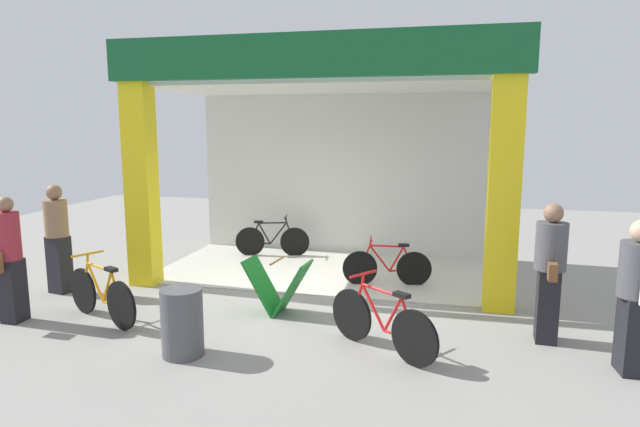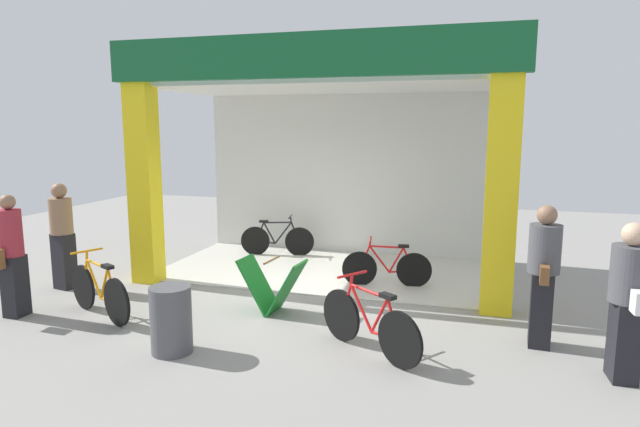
{
  "view_description": "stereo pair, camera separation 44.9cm",
  "coord_description": "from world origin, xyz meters",
  "px_view_note": "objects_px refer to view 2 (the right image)",
  "views": [
    {
      "loc": [
        2.01,
        -7.75,
        2.58
      ],
      "look_at": [
        0.0,
        0.74,
        1.15
      ],
      "focal_mm": 30.63,
      "sensor_mm": 36.0,
      "label": 1
    },
    {
      "loc": [
        2.44,
        -7.63,
        2.58
      ],
      "look_at": [
        0.0,
        0.74,
        1.15
      ],
      "focal_mm": 30.63,
      "sensor_mm": 36.0,
      "label": 2
    }
  ],
  "objects_px": {
    "pedestrian_3": "(12,255)",
    "pedestrian_2": "(62,234)",
    "bicycle_parked_0": "(369,324)",
    "bicycle_inside_0": "(277,240)",
    "pedestrian_0": "(628,299)",
    "pedestrian_1": "(543,274)",
    "bicycle_inside_1": "(387,268)",
    "trash_bin": "(171,320)",
    "bicycle_parked_1": "(99,292)",
    "sandwich_board_sign": "(272,286)"
  },
  "relations": [
    {
      "from": "pedestrian_3",
      "to": "pedestrian_2",
      "type": "bearing_deg",
      "value": 102.45
    },
    {
      "from": "bicycle_parked_0",
      "to": "bicycle_inside_0",
      "type": "bearing_deg",
      "value": 122.94
    },
    {
      "from": "pedestrian_0",
      "to": "pedestrian_1",
      "type": "height_order",
      "value": "pedestrian_1"
    },
    {
      "from": "bicycle_inside_1",
      "to": "pedestrian_3",
      "type": "xyz_separation_m",
      "value": [
        -4.61,
        -2.77,
        0.53
      ]
    },
    {
      "from": "bicycle_inside_1",
      "to": "bicycle_parked_0",
      "type": "relative_size",
      "value": 1.07
    },
    {
      "from": "bicycle_parked_0",
      "to": "pedestrian_3",
      "type": "distance_m",
      "value": 4.87
    },
    {
      "from": "bicycle_inside_1",
      "to": "pedestrian_2",
      "type": "relative_size",
      "value": 0.84
    },
    {
      "from": "trash_bin",
      "to": "pedestrian_3",
      "type": "bearing_deg",
      "value": 170.17
    },
    {
      "from": "bicycle_inside_0",
      "to": "bicycle_inside_1",
      "type": "height_order",
      "value": "bicycle_inside_0"
    },
    {
      "from": "pedestrian_0",
      "to": "pedestrian_1",
      "type": "xyz_separation_m",
      "value": [
        -0.72,
        0.7,
        0.02
      ]
    },
    {
      "from": "bicycle_parked_1",
      "to": "sandwich_board_sign",
      "type": "bearing_deg",
      "value": 20.6
    },
    {
      "from": "bicycle_inside_1",
      "to": "pedestrian_1",
      "type": "bearing_deg",
      "value": -41.24
    },
    {
      "from": "pedestrian_1",
      "to": "trash_bin",
      "type": "xyz_separation_m",
      "value": [
        -4.05,
        -1.38,
        -0.49
      ]
    },
    {
      "from": "bicycle_inside_0",
      "to": "pedestrian_1",
      "type": "bearing_deg",
      "value": -36.24
    },
    {
      "from": "sandwich_board_sign",
      "to": "trash_bin",
      "type": "relative_size",
      "value": 1.2
    },
    {
      "from": "bicycle_parked_0",
      "to": "pedestrian_1",
      "type": "bearing_deg",
      "value": 22.59
    },
    {
      "from": "bicycle_inside_0",
      "to": "bicycle_parked_1",
      "type": "relative_size",
      "value": 0.99
    },
    {
      "from": "bicycle_inside_0",
      "to": "bicycle_parked_1",
      "type": "height_order",
      "value": "bicycle_parked_1"
    },
    {
      "from": "pedestrian_0",
      "to": "trash_bin",
      "type": "distance_m",
      "value": 4.84
    },
    {
      "from": "sandwich_board_sign",
      "to": "bicycle_parked_0",
      "type": "bearing_deg",
      "value": -32.1
    },
    {
      "from": "sandwich_board_sign",
      "to": "pedestrian_3",
      "type": "bearing_deg",
      "value": -161.49
    },
    {
      "from": "bicycle_inside_1",
      "to": "pedestrian_0",
      "type": "relative_size",
      "value": 0.87
    },
    {
      "from": "bicycle_inside_0",
      "to": "bicycle_inside_1",
      "type": "xyz_separation_m",
      "value": [
        2.44,
        -1.48,
        -0.01
      ]
    },
    {
      "from": "bicycle_parked_1",
      "to": "sandwich_board_sign",
      "type": "distance_m",
      "value": 2.32
    },
    {
      "from": "bicycle_inside_0",
      "to": "bicycle_inside_1",
      "type": "bearing_deg",
      "value": -31.32
    },
    {
      "from": "pedestrian_3",
      "to": "pedestrian_1",
      "type": "bearing_deg",
      "value": 7.74
    },
    {
      "from": "bicycle_parked_0",
      "to": "sandwich_board_sign",
      "type": "bearing_deg",
      "value": 147.9
    },
    {
      "from": "bicycle_parked_0",
      "to": "trash_bin",
      "type": "xyz_separation_m",
      "value": [
        -2.17,
        -0.59,
        0.04
      ]
    },
    {
      "from": "pedestrian_1",
      "to": "pedestrian_3",
      "type": "height_order",
      "value": "pedestrian_1"
    },
    {
      "from": "bicycle_parked_0",
      "to": "trash_bin",
      "type": "relative_size",
      "value": 1.7
    },
    {
      "from": "bicycle_inside_1",
      "to": "trash_bin",
      "type": "height_order",
      "value": "bicycle_inside_1"
    },
    {
      "from": "pedestrian_1",
      "to": "pedestrian_2",
      "type": "relative_size",
      "value": 1.0
    },
    {
      "from": "bicycle_inside_0",
      "to": "bicycle_parked_1",
      "type": "distance_m",
      "value": 4.1
    },
    {
      "from": "bicycle_inside_0",
      "to": "pedestrian_1",
      "type": "relative_size",
      "value": 0.86
    },
    {
      "from": "bicycle_parked_0",
      "to": "pedestrian_1",
      "type": "relative_size",
      "value": 0.79
    },
    {
      "from": "pedestrian_0",
      "to": "pedestrian_3",
      "type": "distance_m",
      "value": 7.45
    },
    {
      "from": "bicycle_inside_0",
      "to": "pedestrian_2",
      "type": "distance_m",
      "value": 3.92
    },
    {
      "from": "bicycle_inside_0",
      "to": "trash_bin",
      "type": "bearing_deg",
      "value": -83.97
    },
    {
      "from": "bicycle_inside_1",
      "to": "sandwich_board_sign",
      "type": "xyz_separation_m",
      "value": [
        -1.32,
        -1.66,
        0.07
      ]
    },
    {
      "from": "sandwich_board_sign",
      "to": "bicycle_parked_1",
      "type": "bearing_deg",
      "value": -159.4
    },
    {
      "from": "pedestrian_0",
      "to": "pedestrian_3",
      "type": "height_order",
      "value": "pedestrian_3"
    },
    {
      "from": "pedestrian_1",
      "to": "sandwich_board_sign",
      "type": "bearing_deg",
      "value": 176.85
    },
    {
      "from": "bicycle_parked_0",
      "to": "pedestrian_2",
      "type": "xyz_separation_m",
      "value": [
        -5.12,
        1.12,
        0.52
      ]
    },
    {
      "from": "bicycle_inside_1",
      "to": "bicycle_inside_0",
      "type": "bearing_deg",
      "value": 148.68
    },
    {
      "from": "bicycle_parked_0",
      "to": "pedestrian_3",
      "type": "relative_size",
      "value": 0.79
    },
    {
      "from": "bicycle_inside_1",
      "to": "sandwich_board_sign",
      "type": "distance_m",
      "value": 2.12
    },
    {
      "from": "pedestrian_2",
      "to": "pedestrian_1",
      "type": "bearing_deg",
      "value": -2.72
    },
    {
      "from": "bicycle_parked_1",
      "to": "trash_bin",
      "type": "distance_m",
      "value": 1.72
    },
    {
      "from": "pedestrian_0",
      "to": "bicycle_inside_0",
      "type": "bearing_deg",
      "value": 142.54
    },
    {
      "from": "bicycle_inside_0",
      "to": "bicycle_parked_1",
      "type": "bearing_deg",
      "value": -104.91
    }
  ]
}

